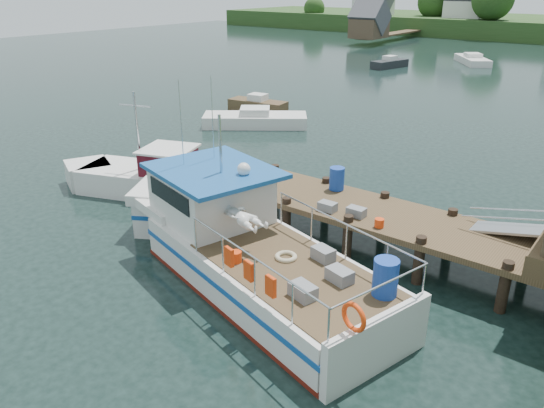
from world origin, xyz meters
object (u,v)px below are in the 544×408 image
Objects in this scene: moored_rowboat at (258,105)px; work_boat at (151,177)px; moored_e at (390,63)px; dock at (508,220)px; lobster_boat at (238,242)px; moored_d at (472,60)px; moored_a at (255,119)px.

work_boat is at bearing -45.38° from moored_rowboat.
work_boat is at bearing -75.21° from moored_e.
lobster_boat reaches higher than dock.
moored_rowboat is at bearing 146.23° from dock.
work_boat reaches higher than moored_d.
dock is 44.39m from moored_e.
lobster_boat is at bearing -41.26° from work_boat.
moored_d is (-9.61, 50.92, -0.65)m from lobster_boat.
moored_a is 1.38× the size of moored_e.
moored_e is (-4.30, 27.86, 0.02)m from moored_a.
lobster_boat reaches higher than moored_e.
moored_a is at bearing -31.16° from moored_rowboat.
work_boat is (-7.56, 2.88, -0.37)m from lobster_boat.
dock is at bearing -46.69° from moored_a.
moored_a is at bearing 150.10° from dock.
moored_rowboat is at bearing 142.85° from lobster_boat.
work_boat is 16.33m from moored_rowboat.
moored_d is (-2.05, 48.04, -0.28)m from work_boat.
lobster_boat reaches higher than moored_rowboat.
lobster_boat is at bearing -84.59° from moored_d.
moored_rowboat is 0.65× the size of moored_d.
lobster_boat is (-6.83, -4.15, -1.17)m from dock.
moored_e is (-15.59, 42.42, -0.61)m from lobster_boat.
dock reaches higher than work_boat.
dock is 24.92m from moored_rowboat.
dock is 2.45× the size of moored_d.
dock reaches higher than moored_d.
moored_d is at bearing 70.55° from moored_a.
moored_a reaches higher than moored_d.
dock is 20.98m from moored_a.
moored_e is (-1.76, 24.46, 0.01)m from moored_rowboat.
lobster_boat is 2.78× the size of moored_rowboat.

